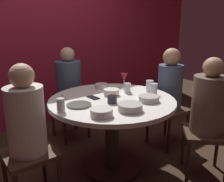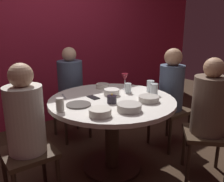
{
  "view_description": "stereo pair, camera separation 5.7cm",
  "coord_description": "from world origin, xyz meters",
  "px_view_note": "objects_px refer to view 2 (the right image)",
  "views": [
    {
      "loc": [
        -1.36,
        -1.8,
        1.48
      ],
      "look_at": [
        0.0,
        0.0,
        0.83
      ],
      "focal_mm": 39.25,
      "sensor_mm": 36.0,
      "label": 1
    },
    {
      "loc": [
        -1.32,
        -1.83,
        1.48
      ],
      "look_at": [
        0.0,
        0.0,
        0.83
      ],
      "focal_mm": 39.25,
      "sensor_mm": 36.0,
      "label": 2
    }
  ],
  "objects_px": {
    "bowl_sauce_side": "(100,112)",
    "cup_by_right_diner": "(154,89)",
    "bowl_serving_large": "(102,86)",
    "cup_center_front": "(128,88)",
    "bowl_salad_center": "(129,107)",
    "cup_near_candle": "(60,105)",
    "bowl_small_white": "(149,99)",
    "cup_by_left_diner": "(150,86)",
    "bowl_rice_portion": "(112,92)",
    "seated_diner_left": "(25,121)",
    "wine_glass": "(125,78)",
    "candle_holder": "(112,99)",
    "seated_diner_right": "(171,88)",
    "seated_diner_front_right": "(209,107)",
    "cell_phone": "(93,97)",
    "seated_diner_back": "(70,83)",
    "dinner_plate": "(79,105)",
    "dining_table": "(112,116)"
  },
  "relations": [
    {
      "from": "bowl_salad_center",
      "to": "bowl_rice_portion",
      "type": "height_order",
      "value": "bowl_rice_portion"
    },
    {
      "from": "seated_diner_back",
      "to": "seated_diner_front_right",
      "type": "xyz_separation_m",
      "value": [
        0.64,
        -1.54,
        -0.0
      ]
    },
    {
      "from": "bowl_serving_large",
      "to": "bowl_salad_center",
      "type": "height_order",
      "value": "bowl_salad_center"
    },
    {
      "from": "cup_center_front",
      "to": "bowl_salad_center",
      "type": "bearing_deg",
      "value": -128.27
    },
    {
      "from": "seated_diner_right",
      "to": "cup_by_left_diner",
      "type": "height_order",
      "value": "seated_diner_right"
    },
    {
      "from": "candle_holder",
      "to": "cup_by_left_diner",
      "type": "xyz_separation_m",
      "value": [
        0.56,
        0.07,
        0.02
      ]
    },
    {
      "from": "bowl_small_white",
      "to": "cup_by_left_diner",
      "type": "bearing_deg",
      "value": 43.5
    },
    {
      "from": "cell_phone",
      "to": "cup_by_left_diner",
      "type": "height_order",
      "value": "cup_by_left_diner"
    },
    {
      "from": "bowl_serving_large",
      "to": "bowl_salad_center",
      "type": "bearing_deg",
      "value": -106.53
    },
    {
      "from": "cup_by_left_diner",
      "to": "cup_by_right_diner",
      "type": "height_order",
      "value": "cup_by_left_diner"
    },
    {
      "from": "seated_diner_back",
      "to": "bowl_small_white",
      "type": "bearing_deg",
      "value": 11.32
    },
    {
      "from": "bowl_salad_center",
      "to": "bowl_rice_portion",
      "type": "relative_size",
      "value": 1.3
    },
    {
      "from": "bowl_small_white",
      "to": "cup_by_left_diner",
      "type": "distance_m",
      "value": 0.35
    },
    {
      "from": "seated_diner_right",
      "to": "bowl_rice_portion",
      "type": "bearing_deg",
      "value": -7.95
    },
    {
      "from": "seated_diner_back",
      "to": "seated_diner_front_right",
      "type": "height_order",
      "value": "seated_diner_back"
    },
    {
      "from": "seated_diner_front_right",
      "to": "cup_center_front",
      "type": "relative_size",
      "value": 11.6
    },
    {
      "from": "dinner_plate",
      "to": "bowl_rice_portion",
      "type": "height_order",
      "value": "bowl_rice_portion"
    },
    {
      "from": "dining_table",
      "to": "bowl_salad_center",
      "type": "xyz_separation_m",
      "value": [
        -0.07,
        -0.35,
        0.2
      ]
    },
    {
      "from": "cell_phone",
      "to": "bowl_salad_center",
      "type": "bearing_deg",
      "value": -85.64
    },
    {
      "from": "wine_glass",
      "to": "bowl_salad_center",
      "type": "relative_size",
      "value": 0.85
    },
    {
      "from": "seated_diner_right",
      "to": "cup_center_front",
      "type": "bearing_deg",
      "value": -7.63
    },
    {
      "from": "seated_diner_back",
      "to": "bowl_sauce_side",
      "type": "xyz_separation_m",
      "value": [
        -0.33,
        -1.2,
        0.06
      ]
    },
    {
      "from": "cup_near_candle",
      "to": "cup_center_front",
      "type": "xyz_separation_m",
      "value": [
        0.81,
        0.1,
        -0.01
      ]
    },
    {
      "from": "wine_glass",
      "to": "bowl_small_white",
      "type": "bearing_deg",
      "value": -101.01
    },
    {
      "from": "seated_diner_left",
      "to": "cup_near_candle",
      "type": "distance_m",
      "value": 0.3
    },
    {
      "from": "cell_phone",
      "to": "cup_center_front",
      "type": "bearing_deg",
      "value": -10.77
    },
    {
      "from": "bowl_small_white",
      "to": "cup_by_left_diner",
      "type": "relative_size",
      "value": 1.59
    },
    {
      "from": "bowl_sauce_side",
      "to": "cup_by_right_diner",
      "type": "bearing_deg",
      "value": 12.41
    },
    {
      "from": "bowl_sauce_side",
      "to": "bowl_serving_large",
      "type": "bearing_deg",
      "value": 55.13
    },
    {
      "from": "bowl_serving_large",
      "to": "bowl_sauce_side",
      "type": "distance_m",
      "value": 0.84
    },
    {
      "from": "candle_holder",
      "to": "dinner_plate",
      "type": "relative_size",
      "value": 0.42
    },
    {
      "from": "seated_diner_right",
      "to": "dining_table",
      "type": "bearing_deg",
      "value": 0.0
    },
    {
      "from": "bowl_serving_large",
      "to": "cup_center_front",
      "type": "distance_m",
      "value": 0.33
    },
    {
      "from": "dining_table",
      "to": "bowl_small_white",
      "type": "relative_size",
      "value": 6.41
    },
    {
      "from": "seated_diner_front_right",
      "to": "candle_holder",
      "type": "bearing_deg",
      "value": 7.71
    },
    {
      "from": "bowl_sauce_side",
      "to": "cup_by_left_diner",
      "type": "distance_m",
      "value": 0.86
    },
    {
      "from": "bowl_sauce_side",
      "to": "cup_by_right_diner",
      "type": "distance_m",
      "value": 0.79
    },
    {
      "from": "bowl_salad_center",
      "to": "cup_near_candle",
      "type": "distance_m",
      "value": 0.58
    },
    {
      "from": "cup_by_right_diner",
      "to": "bowl_rice_portion",
      "type": "bearing_deg",
      "value": 145.94
    },
    {
      "from": "wine_glass",
      "to": "bowl_sauce_side",
      "type": "bearing_deg",
      "value": -142.1
    },
    {
      "from": "seated_diner_right",
      "to": "bowl_rice_portion",
      "type": "xyz_separation_m",
      "value": [
        -0.78,
        0.11,
        0.05
      ]
    },
    {
      "from": "bowl_rice_portion",
      "to": "cup_by_right_diner",
      "type": "bearing_deg",
      "value": -34.06
    },
    {
      "from": "wine_glass",
      "to": "cup_by_right_diner",
      "type": "xyz_separation_m",
      "value": [
        0.11,
        -0.34,
        -0.07
      ]
    },
    {
      "from": "cell_phone",
      "to": "bowl_rice_portion",
      "type": "relative_size",
      "value": 0.88
    },
    {
      "from": "bowl_small_white",
      "to": "bowl_rice_portion",
      "type": "distance_m",
      "value": 0.41
    },
    {
      "from": "bowl_salad_center",
      "to": "cup_by_right_diner",
      "type": "distance_m",
      "value": 0.55
    },
    {
      "from": "candle_holder",
      "to": "wine_glass",
      "type": "relative_size",
      "value": 0.52
    },
    {
      "from": "seated_diner_back",
      "to": "bowl_sauce_side",
      "type": "relative_size",
      "value": 6.51
    },
    {
      "from": "cup_by_left_diner",
      "to": "cup_near_candle",
      "type": "bearing_deg",
      "value": 179.88
    },
    {
      "from": "cell_phone",
      "to": "cup_near_candle",
      "type": "bearing_deg",
      "value": -161.02
    }
  ]
}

